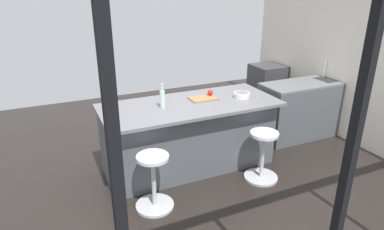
{
  "coord_description": "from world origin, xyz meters",
  "views": [
    {
      "loc": [
        1.54,
        3.61,
        2.42
      ],
      "look_at": [
        -0.15,
        -0.1,
        0.81
      ],
      "focal_mm": 31.67,
      "sensor_mm": 36.0,
      "label": 1
    }
  ],
  "objects_px": {
    "stool_middle": "(154,183)",
    "fruit_bowl": "(242,95)",
    "apple_red": "(210,93)",
    "cutting_board": "(203,98)",
    "stool_by_window": "(262,157)",
    "water_bottle": "(162,98)",
    "oven_range": "(267,87)",
    "kitchen_island": "(189,135)"
  },
  "relations": [
    {
      "from": "stool_middle",
      "to": "fruit_bowl",
      "type": "xyz_separation_m",
      "value": [
        -1.47,
        -0.56,
        0.68
      ]
    },
    {
      "from": "apple_red",
      "to": "cutting_board",
      "type": "bearing_deg",
      "value": 22.32
    },
    {
      "from": "fruit_bowl",
      "to": "cutting_board",
      "type": "bearing_deg",
      "value": -17.59
    },
    {
      "from": "stool_by_window",
      "to": "apple_red",
      "type": "xyz_separation_m",
      "value": [
        0.37,
        -0.77,
        0.7
      ]
    },
    {
      "from": "stool_middle",
      "to": "water_bottle",
      "type": "relative_size",
      "value": 2.12
    },
    {
      "from": "apple_red",
      "to": "stool_by_window",
      "type": "bearing_deg",
      "value": 115.68
    },
    {
      "from": "water_bottle",
      "to": "stool_middle",
      "type": "bearing_deg",
      "value": 60.63
    },
    {
      "from": "apple_red",
      "to": "water_bottle",
      "type": "xyz_separation_m",
      "value": [
        0.74,
        0.14,
        0.06
      ]
    },
    {
      "from": "oven_range",
      "to": "stool_by_window",
      "type": "relative_size",
      "value": 1.33
    },
    {
      "from": "water_bottle",
      "to": "fruit_bowl",
      "type": "height_order",
      "value": "water_bottle"
    },
    {
      "from": "stool_by_window",
      "to": "cutting_board",
      "type": "bearing_deg",
      "value": -54.92
    },
    {
      "from": "oven_range",
      "to": "stool_middle",
      "type": "height_order",
      "value": "oven_range"
    },
    {
      "from": "kitchen_island",
      "to": "apple_red",
      "type": "xyz_separation_m",
      "value": [
        -0.36,
        -0.1,
        0.53
      ]
    },
    {
      "from": "stool_middle",
      "to": "fruit_bowl",
      "type": "relative_size",
      "value": 3.15
    },
    {
      "from": "stool_middle",
      "to": "fruit_bowl",
      "type": "bearing_deg",
      "value": -159.11
    },
    {
      "from": "oven_range",
      "to": "water_bottle",
      "type": "xyz_separation_m",
      "value": [
        2.78,
        1.57,
        0.63
      ]
    },
    {
      "from": "water_bottle",
      "to": "apple_red",
      "type": "bearing_deg",
      "value": -168.98
    },
    {
      "from": "stool_middle",
      "to": "cutting_board",
      "type": "bearing_deg",
      "value": -143.22
    },
    {
      "from": "stool_by_window",
      "to": "stool_middle",
      "type": "distance_m",
      "value": 1.47
    },
    {
      "from": "stool_middle",
      "to": "apple_red",
      "type": "relative_size",
      "value": 8.7
    },
    {
      "from": "oven_range",
      "to": "water_bottle",
      "type": "bearing_deg",
      "value": 29.51
    },
    {
      "from": "stool_by_window",
      "to": "water_bottle",
      "type": "xyz_separation_m",
      "value": [
        1.11,
        -0.63,
        0.76
      ]
    },
    {
      "from": "oven_range",
      "to": "stool_middle",
      "type": "relative_size",
      "value": 1.33
    },
    {
      "from": "fruit_bowl",
      "to": "oven_range",
      "type": "bearing_deg",
      "value": -135.41
    },
    {
      "from": "kitchen_island",
      "to": "water_bottle",
      "type": "height_order",
      "value": "water_bottle"
    },
    {
      "from": "stool_middle",
      "to": "apple_red",
      "type": "distance_m",
      "value": 1.51
    },
    {
      "from": "water_bottle",
      "to": "fruit_bowl",
      "type": "xyz_separation_m",
      "value": [
        -1.11,
        0.07,
        -0.08
      ]
    },
    {
      "from": "stool_middle",
      "to": "water_bottle",
      "type": "xyz_separation_m",
      "value": [
        -0.35,
        -0.63,
        0.76
      ]
    },
    {
      "from": "cutting_board",
      "to": "fruit_bowl",
      "type": "distance_m",
      "value": 0.53
    },
    {
      "from": "oven_range",
      "to": "cutting_board",
      "type": "height_order",
      "value": "cutting_board"
    },
    {
      "from": "oven_range",
      "to": "apple_red",
      "type": "distance_m",
      "value": 2.55
    },
    {
      "from": "cutting_board",
      "to": "fruit_bowl",
      "type": "xyz_separation_m",
      "value": [
        -0.5,
        0.16,
        0.03
      ]
    },
    {
      "from": "oven_range",
      "to": "cutting_board",
      "type": "xyz_separation_m",
      "value": [
        2.17,
        1.48,
        0.52
      ]
    },
    {
      "from": "cutting_board",
      "to": "apple_red",
      "type": "xyz_separation_m",
      "value": [
        -0.13,
        -0.05,
        0.05
      ]
    },
    {
      "from": "stool_by_window",
      "to": "water_bottle",
      "type": "relative_size",
      "value": 2.12
    },
    {
      "from": "stool_middle",
      "to": "apple_red",
      "type": "xyz_separation_m",
      "value": [
        -1.1,
        -0.77,
        0.7
      ]
    },
    {
      "from": "stool_by_window",
      "to": "stool_middle",
      "type": "bearing_deg",
      "value": 0.0
    },
    {
      "from": "kitchen_island",
      "to": "stool_middle",
      "type": "relative_size",
      "value": 3.5
    },
    {
      "from": "kitchen_island",
      "to": "stool_middle",
      "type": "xyz_separation_m",
      "value": [
        0.73,
        0.68,
        -0.17
      ]
    },
    {
      "from": "cutting_board",
      "to": "water_bottle",
      "type": "bearing_deg",
      "value": 8.39
    },
    {
      "from": "kitchen_island",
      "to": "stool_middle",
      "type": "height_order",
      "value": "kitchen_island"
    },
    {
      "from": "kitchen_island",
      "to": "fruit_bowl",
      "type": "bearing_deg",
      "value": 170.91
    }
  ]
}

